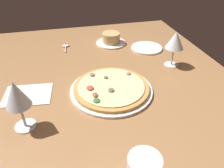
# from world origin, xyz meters

# --- Properties ---
(dining_table) EXTENTS (1.50, 1.10, 0.04)m
(dining_table) POSITION_xyz_m (0.00, 0.00, 0.02)
(dining_table) COLOR #996B42
(dining_table) RESTS_ON ground
(pizza_main) EXTENTS (0.33, 0.33, 0.03)m
(pizza_main) POSITION_xyz_m (0.01, -0.01, 0.05)
(pizza_main) COLOR white
(pizza_main) RESTS_ON dining_table
(ramekin_on_saucer) EXTENTS (0.17, 0.17, 0.06)m
(ramekin_on_saucer) POSITION_xyz_m (-0.44, 0.10, 0.07)
(ramekin_on_saucer) COLOR white
(ramekin_on_saucer) RESTS_ON dining_table
(wine_glass_far) EXTENTS (0.08, 0.08, 0.17)m
(wine_glass_far) POSITION_xyz_m (0.13, -0.32, 0.16)
(wine_glass_far) COLOR silver
(wine_glass_far) RESTS_ON dining_table
(wine_glass_near) EXTENTS (0.08, 0.08, 0.16)m
(wine_glass_near) POSITION_xyz_m (-0.13, 0.32, 0.16)
(wine_glass_near) COLOR silver
(wine_glass_near) RESTS_ON dining_table
(side_plate) EXTENTS (0.17, 0.17, 0.01)m
(side_plate) POSITION_xyz_m (-0.33, 0.27, 0.04)
(side_plate) COLOR white
(side_plate) RESTS_ON dining_table
(paper_menu) EXTENTS (0.16, 0.19, 0.00)m
(paper_menu) POSITION_xyz_m (-0.04, -0.33, 0.04)
(paper_menu) COLOR white
(paper_menu) RESTS_ON dining_table
(spoon) EXTENTS (0.10, 0.04, 0.01)m
(spoon) POSITION_xyz_m (-0.45, -0.16, 0.04)
(spoon) COLOR silver
(spoon) RESTS_ON dining_table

